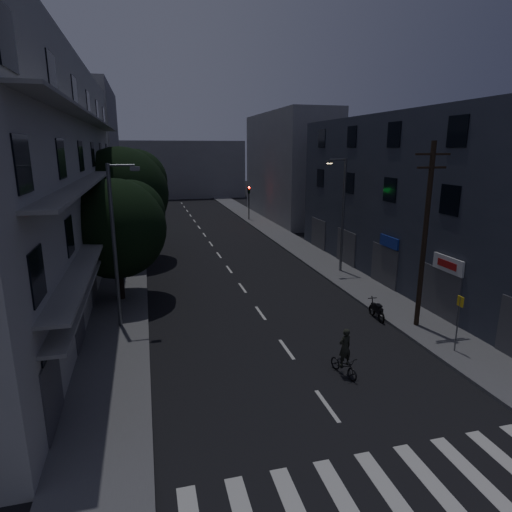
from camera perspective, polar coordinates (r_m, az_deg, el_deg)
name	(u,v)px	position (r m, az deg, el deg)	size (l,w,h in m)	color
ground	(218,254)	(36.80, -5.09, 0.30)	(160.00, 160.00, 0.00)	black
sidewalk_left	(127,258)	(36.37, -16.82, -0.32)	(3.00, 90.00, 0.15)	#565659
sidewalk_right	(300,248)	(38.68, 5.93, 1.08)	(3.00, 90.00, 0.15)	#565659
crosswalk	(388,491)	(13.40, 17.25, -27.75)	(10.90, 3.00, 0.01)	beige
lane_markings	(207,239)	(42.82, -6.49, 2.25)	(0.15, 60.50, 0.01)	beige
building_left	(36,180)	(28.99, -27.24, 9.05)	(7.00, 36.00, 14.00)	#A1A19C
building_right	(426,200)	(30.25, 21.71, 6.90)	(6.19, 28.00, 11.00)	#2E323E
building_far_left	(91,155)	(58.59, -21.17, 12.50)	(6.00, 20.00, 16.00)	slate
building_far_right	(288,167)	(55.24, 4.33, 11.79)	(6.00, 20.00, 13.00)	slate
building_far_end	(176,169)	(80.55, -10.63, 11.28)	(24.00, 8.00, 10.00)	slate
tree_near	(117,225)	(25.73, -18.09, 3.98)	(5.72, 5.72, 7.05)	black
tree_mid	(122,190)	(34.91, -17.39, 8.37)	(7.15, 7.15, 8.80)	black
tree_far	(128,197)	(44.26, -16.65, 7.55)	(5.14, 5.14, 6.35)	black
traffic_signal_far_right	(249,196)	(53.06, -0.95, 8.04)	(0.28, 0.37, 4.10)	black
traffic_signal_far_left	(139,201)	(49.70, -15.39, 7.11)	(0.28, 0.37, 4.10)	black
street_lamp_left_near	(116,239)	(21.52, -18.13, 2.17)	(1.51, 0.25, 8.00)	slate
street_lamp_right	(342,210)	(30.83, 11.36, 6.07)	(1.51, 0.25, 8.00)	#56585E
street_lamp_left_far	(131,196)	(40.58, -16.28, 7.69)	(1.51, 0.25, 8.00)	slate
utility_pole	(425,233)	(22.05, 21.63, 2.86)	(1.80, 0.24, 9.00)	black
bus_stop_sign	(459,314)	(20.56, 25.44, -6.95)	(0.06, 0.35, 2.52)	#595B60
motorcycle	(377,311)	(23.73, 15.80, -7.05)	(0.50, 1.72, 1.10)	black
cyclist	(344,360)	(17.81, 11.68, -13.37)	(0.91, 1.66, 1.99)	black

